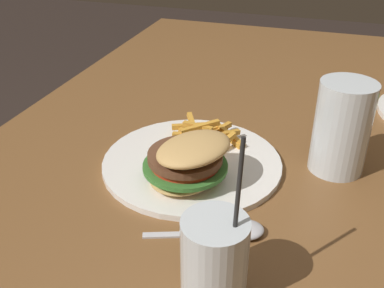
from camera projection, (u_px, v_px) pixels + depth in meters
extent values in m
cube|color=brown|center=(280.00, 164.00, 0.79)|extent=(1.64, 1.08, 0.03)
cylinder|color=brown|center=(175.00, 126.00, 1.72)|extent=(0.09, 0.09, 0.72)
cylinder|color=white|center=(192.00, 162.00, 0.76)|extent=(0.30, 0.30, 0.01)
ellipsoid|color=tan|center=(185.00, 173.00, 0.70)|extent=(0.15, 0.14, 0.02)
cylinder|color=#38752D|center=(185.00, 166.00, 0.70)|extent=(0.17, 0.17, 0.01)
cylinder|color=red|center=(185.00, 162.00, 0.69)|extent=(0.13, 0.13, 0.01)
cylinder|color=brown|center=(185.00, 156.00, 0.69)|extent=(0.15, 0.15, 0.01)
ellipsoid|color=tan|center=(194.00, 148.00, 0.67)|extent=(0.15, 0.14, 0.04)
cube|color=gold|center=(220.00, 129.00, 0.82)|extent=(0.06, 0.03, 0.01)
cube|color=gold|center=(213.00, 158.00, 0.75)|extent=(0.06, 0.05, 0.03)
cube|color=gold|center=(193.00, 126.00, 0.83)|extent=(0.04, 0.07, 0.01)
cube|color=gold|center=(192.00, 147.00, 0.78)|extent=(0.08, 0.05, 0.04)
cube|color=gold|center=(228.00, 136.00, 0.81)|extent=(0.06, 0.07, 0.02)
cube|color=gold|center=(193.00, 126.00, 0.83)|extent=(0.06, 0.04, 0.03)
cube|color=gold|center=(200.00, 127.00, 0.79)|extent=(0.05, 0.06, 0.02)
cube|color=gold|center=(221.00, 145.00, 0.77)|extent=(0.07, 0.04, 0.02)
cube|color=gold|center=(191.00, 136.00, 0.78)|extent=(0.02, 0.07, 0.01)
cube|color=gold|center=(201.00, 137.00, 0.81)|extent=(0.05, 0.08, 0.01)
cube|color=gold|center=(200.00, 136.00, 0.80)|extent=(0.01, 0.08, 0.02)
cube|color=gold|center=(229.00, 135.00, 0.81)|extent=(0.04, 0.07, 0.03)
cube|color=gold|center=(193.00, 136.00, 0.81)|extent=(0.02, 0.06, 0.02)
cube|color=gold|center=(219.00, 136.00, 0.80)|extent=(0.08, 0.06, 0.02)
cube|color=gold|center=(198.00, 127.00, 0.79)|extent=(0.02, 0.06, 0.01)
cube|color=gold|center=(199.00, 135.00, 0.80)|extent=(0.08, 0.06, 0.01)
cube|color=gold|center=(176.00, 140.00, 0.79)|extent=(0.07, 0.03, 0.02)
cylinder|color=silver|center=(342.00, 128.00, 0.72)|extent=(0.09, 0.09, 0.15)
cylinder|color=#C67F23|center=(341.00, 134.00, 0.72)|extent=(0.08, 0.08, 0.13)
cylinder|color=silver|center=(214.00, 259.00, 0.50)|extent=(0.08, 0.08, 0.10)
cylinder|color=#EFA819|center=(214.00, 268.00, 0.51)|extent=(0.07, 0.07, 0.07)
cylinder|color=black|center=(235.00, 228.00, 0.47)|extent=(0.04, 0.01, 0.20)
ellipsoid|color=silver|center=(245.00, 230.00, 0.61)|extent=(0.06, 0.06, 0.01)
cube|color=silver|center=(186.00, 235.00, 0.61)|extent=(0.05, 0.11, 0.00)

